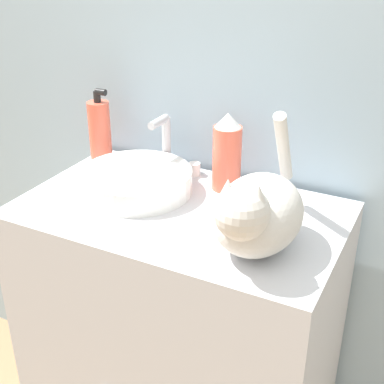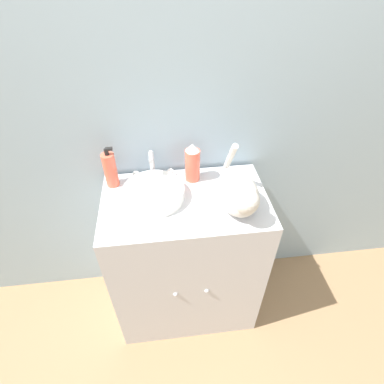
# 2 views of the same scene
# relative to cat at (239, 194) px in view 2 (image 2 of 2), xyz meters

# --- Properties ---
(ground_plane) EXTENTS (8.00, 8.00, 0.00)m
(ground_plane) POSITION_rel_cat_xyz_m (-0.22, -0.15, -1.00)
(ground_plane) COLOR #997551
(wall_back) EXTENTS (6.00, 0.05, 2.50)m
(wall_back) POSITION_rel_cat_xyz_m (-0.22, 0.37, 0.25)
(wall_back) COLOR #9EB7C6
(wall_back) RESTS_ON ground_plane
(vanity_cabinet) EXTENTS (0.78, 0.48, 0.91)m
(vanity_cabinet) POSITION_rel_cat_xyz_m (-0.22, 0.09, -0.54)
(vanity_cabinet) COLOR silver
(vanity_cabinet) RESTS_ON ground_plane
(sink_basin) EXTENTS (0.28, 0.28, 0.06)m
(sink_basin) POSITION_rel_cat_xyz_m (-0.37, 0.12, -0.06)
(sink_basin) COLOR white
(sink_basin) RESTS_ON vanity_cabinet
(faucet) EXTENTS (0.20, 0.09, 0.16)m
(faucet) POSITION_rel_cat_xyz_m (-0.37, 0.27, -0.02)
(faucet) COLOR silver
(faucet) RESTS_ON vanity_cabinet
(cat) EXTENTS (0.19, 0.38, 0.26)m
(cat) POSITION_rel_cat_xyz_m (0.00, 0.00, 0.00)
(cat) COLOR silver
(cat) RESTS_ON vanity_cabinet
(soap_bottle) EXTENTS (0.06, 0.06, 0.21)m
(soap_bottle) POSITION_rel_cat_xyz_m (-0.56, 0.24, 0.00)
(soap_bottle) COLOR #EF6047
(soap_bottle) RESTS_ON vanity_cabinet
(spray_bottle) EXTENTS (0.07, 0.07, 0.20)m
(spray_bottle) POSITION_rel_cat_xyz_m (-0.17, 0.24, 0.01)
(spray_bottle) COLOR #EF6047
(spray_bottle) RESTS_ON vanity_cabinet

